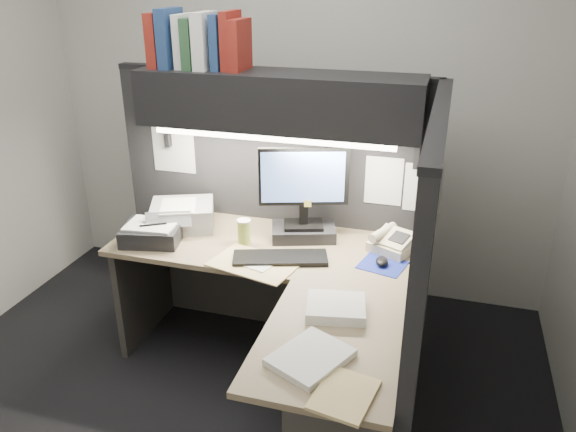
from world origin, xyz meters
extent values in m
plane|color=black|center=(0.00, 0.00, 0.00)|extent=(3.50, 3.50, 0.00)
cube|color=beige|center=(0.00, 1.50, 1.35)|extent=(3.50, 0.04, 2.70)
cube|color=black|center=(0.03, 0.93, 0.80)|extent=(1.90, 0.06, 1.60)
cube|color=black|center=(0.98, 0.18, 0.80)|extent=(0.06, 1.50, 1.60)
cube|color=#836C53|center=(0.10, 0.56, 0.71)|extent=(1.70, 0.68, 0.03)
cube|color=#836C53|center=(0.65, -0.21, 0.71)|extent=(0.60, 0.85, 0.03)
cube|color=#312E2B|center=(0.10, 0.86, 0.35)|extent=(1.61, 0.02, 0.70)
cube|color=#312E2B|center=(-0.70, 0.56, 0.35)|extent=(0.04, 0.61, 0.70)
cube|color=black|center=(0.12, 0.75, 1.50)|extent=(1.55, 0.34, 0.30)
cylinder|color=white|center=(0.12, 0.61, 1.33)|extent=(1.32, 0.04, 0.04)
cube|color=black|center=(0.29, 0.70, 0.76)|extent=(0.41, 0.32, 0.07)
cube|color=black|center=(0.29, 0.70, 0.88)|extent=(0.06, 0.05, 0.12)
cube|color=black|center=(0.29, 0.70, 1.10)|extent=(0.48, 0.19, 0.33)
cube|color=#6185D5|center=(0.29, 0.68, 1.10)|extent=(0.44, 0.15, 0.29)
cube|color=black|center=(0.24, 0.40, 0.74)|extent=(0.52, 0.31, 0.02)
cube|color=navy|center=(0.77, 0.50, 0.73)|extent=(0.27, 0.25, 0.00)
ellipsoid|color=black|center=(0.76, 0.50, 0.75)|extent=(0.07, 0.11, 0.04)
cube|color=beige|center=(0.80, 0.69, 0.77)|extent=(0.29, 0.30, 0.09)
cylinder|color=#BCD153|center=(-0.01, 0.54, 0.80)|extent=(0.08, 0.08, 0.13)
cube|color=#95979B|center=(-0.45, 0.65, 0.80)|extent=(0.45, 0.42, 0.14)
cube|color=black|center=(-0.52, 0.42, 0.78)|extent=(0.37, 0.33, 0.10)
cube|color=tan|center=(0.12, 0.32, 0.73)|extent=(0.50, 0.38, 0.01)
cube|color=white|center=(0.62, -0.01, 0.76)|extent=(0.30, 0.27, 0.05)
cube|color=white|center=(0.60, -0.37, 0.74)|extent=(0.35, 0.37, 0.03)
cube|color=tan|center=(0.77, -0.53, 0.74)|extent=(0.24, 0.29, 0.01)
cube|color=maroon|center=(-0.55, 0.75, 1.79)|extent=(0.06, 0.22, 0.28)
cube|color=navy|center=(-0.48, 0.74, 1.80)|extent=(0.06, 0.22, 0.31)
cube|color=silver|center=(-0.40, 0.77, 1.79)|extent=(0.05, 0.22, 0.28)
cube|color=#254A2D|center=(-0.35, 0.74, 1.78)|extent=(0.06, 0.22, 0.26)
cube|color=silver|center=(-0.28, 0.74, 1.80)|extent=(0.07, 0.22, 0.29)
cube|color=navy|center=(-0.20, 0.77, 1.79)|extent=(0.05, 0.22, 0.28)
cube|color=maroon|center=(-0.14, 0.77, 1.80)|extent=(0.04, 0.22, 0.30)
cube|color=maroon|center=(-0.08, 0.75, 1.78)|extent=(0.06, 0.22, 0.26)
cube|color=white|center=(0.70, 0.90, 1.05)|extent=(0.21, 0.00, 0.28)
cube|color=white|center=(0.92, 0.90, 1.03)|extent=(0.21, 0.00, 0.28)
cube|color=white|center=(-0.60, 0.90, 1.15)|extent=(0.28, 0.00, 0.34)
cube|color=black|center=(0.95, 0.04, 1.02)|extent=(0.00, 0.18, 0.22)
cube|color=white|center=(0.95, -0.31, 0.95)|extent=(0.00, 0.21, 0.28)
camera|label=1|loc=(1.02, -2.11, 2.13)|focal=35.00mm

